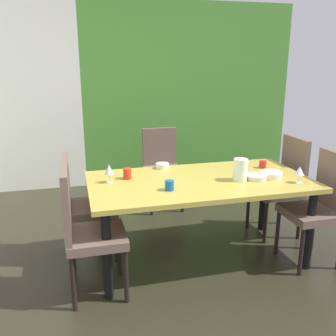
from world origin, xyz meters
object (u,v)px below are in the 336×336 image
serving_bowl_north (271,175)px  serving_bowl_front (256,177)px  wine_glass_near_shelf (300,171)px  cup_rear (169,185)px  cup_center (263,164)px  cup_left (127,174)px  chair_head_far (162,163)px  serving_bowl_east (162,166)px  chair_right_far (283,181)px  dining_table (200,188)px  wine_glass_near_window (109,170)px  chair_left_near (84,227)px  pitcher_right (240,170)px  chair_right_near (320,203)px  chair_left_far (82,201)px

serving_bowl_north → serving_bowl_front: size_ratio=1.11×
wine_glass_near_shelf → serving_bowl_north: 0.26m
serving_bowl_north → cup_rear: (-0.96, -0.10, 0.01)m
cup_center → cup_left: (-1.31, -0.02, 0.01)m
chair_head_far → serving_bowl_east: bearing=76.8°
chair_right_far → wine_glass_near_shelf: bearing=158.8°
dining_table → wine_glass_near_window: size_ratio=11.99×
chair_head_far → chair_left_near: (-1.00, -1.66, 0.02)m
serving_bowl_north → pitcher_right: size_ratio=1.03×
wine_glass_near_window → cup_center: 1.48m
wine_glass_near_window → serving_bowl_front: 1.27m
wine_glass_near_window → dining_table: bearing=-8.2°
chair_head_far → pitcher_right: size_ratio=4.98×
wine_glass_near_shelf → serving_bowl_front: (-0.30, 0.18, -0.08)m
cup_rear → pitcher_right: bearing=8.1°
pitcher_right → chair_left_near: bearing=-171.9°
serving_bowl_front → dining_table: bearing=165.7°
wine_glass_near_shelf → serving_bowl_east: size_ratio=1.13×
serving_bowl_front → cup_center: size_ratio=2.50×
chair_right_near → serving_bowl_front: (-0.53, 0.18, 0.22)m
wine_glass_near_window → pitcher_right: (1.09, -0.22, -0.02)m
chair_head_far → chair_right_near: (1.02, -1.66, 0.01)m
chair_right_near → wine_glass_near_shelf: 0.38m
chair_right_far → cup_rear: size_ratio=12.69×
cup_left → pitcher_right: pitcher_right is taller
chair_left_near → serving_bowl_east: size_ratio=8.05×
chair_right_far → serving_bowl_front: 0.71m
chair_head_far → chair_right_far: 1.47m
serving_bowl_north → cup_left: cup_left is taller
wine_glass_near_window → cup_rear: bearing=-35.5°
dining_table → chair_right_near: 1.06m
dining_table → serving_bowl_east: (-0.23, 0.42, 0.10)m
wine_glass_near_window → serving_bowl_north: size_ratio=0.81×
chair_right_near → wine_glass_near_shelf: chair_right_near is taller
cup_center → chair_right_near: bearing=-59.0°
chair_head_far → wine_glass_near_shelf: size_ratio=6.76×
cup_center → wine_glass_near_shelf: bearing=-81.9°
chair_head_far → wine_glass_near_window: chair_head_far is taller
serving_bowl_east → cup_rear: (-0.10, -0.63, 0.02)m
serving_bowl_north → cup_left: 1.26m
chair_head_far → wine_glass_near_shelf: chair_head_far is taller
chair_left_far → chair_right_far: chair_right_far is taller
dining_table → chair_right_far: chair_right_far is taller
chair_left_far → wine_glass_near_window: bearing=50.6°
dining_table → chair_head_far: size_ratio=1.99×
chair_right_far → cup_center: (-0.30, -0.10, 0.23)m
chair_left_far → dining_table: bearing=73.2°
dining_table → chair_left_near: bearing=-163.3°
serving_bowl_east → cup_left: size_ratio=1.34×
chair_head_far → pitcher_right: (0.34, -1.47, 0.31)m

